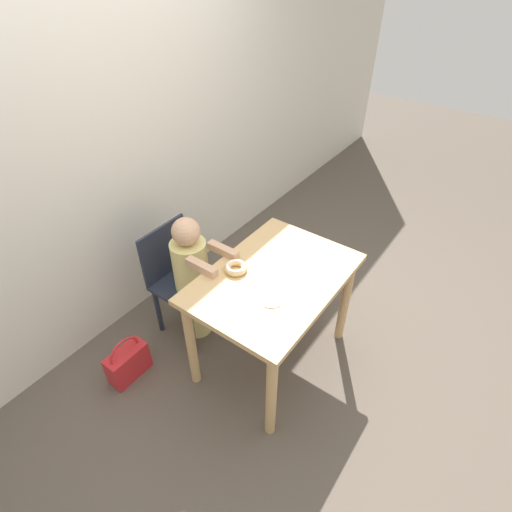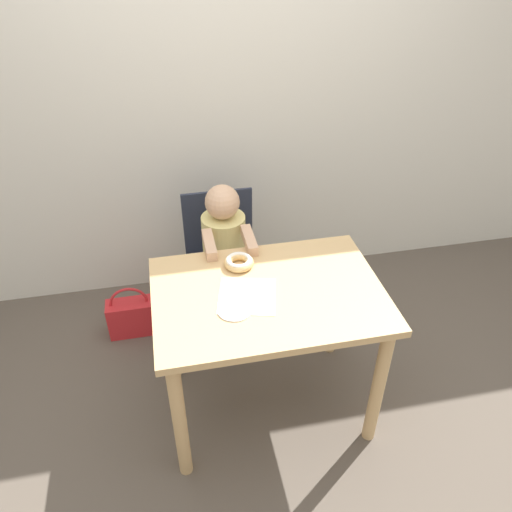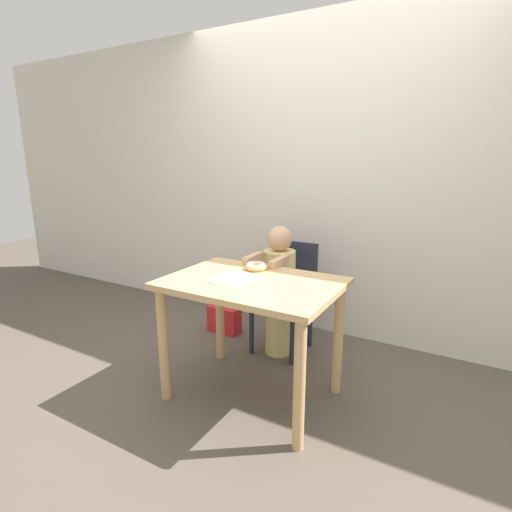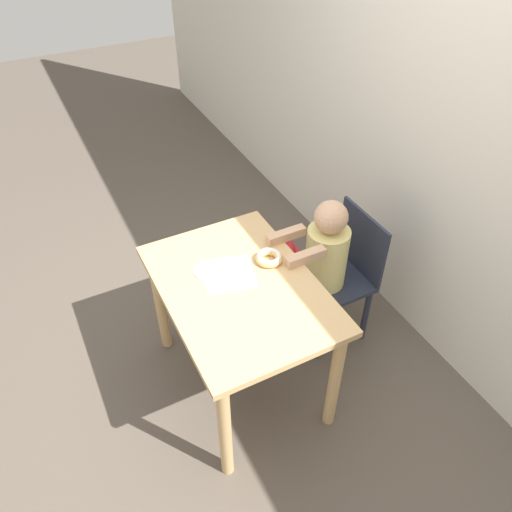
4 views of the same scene
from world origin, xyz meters
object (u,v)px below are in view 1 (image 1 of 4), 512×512
Objects in this scene: chair at (182,279)px; handbag at (128,362)px; child_figure at (193,279)px; donut at (236,267)px.

handbag is at bearing -178.57° from chair.
chair is 2.44× the size of handbag.
donut is at bearing -87.23° from child_figure.
donut is 0.98m from handbag.
child_figure is (0.00, -0.11, 0.07)m from chair.
child_figure reaches higher than donut.
child_figure reaches higher than handbag.
chair is 0.64m from handbag.
chair reaches higher than handbag.
handbag is (-0.56, -0.01, -0.31)m from chair.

